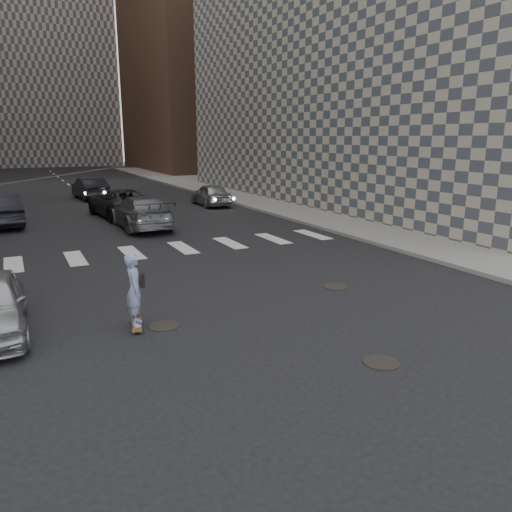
{
  "coord_description": "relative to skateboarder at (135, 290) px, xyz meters",
  "views": [
    {
      "loc": [
        -4.86,
        -9.34,
        4.22
      ],
      "look_at": [
        0.54,
        1.6,
        1.3
      ],
      "focal_mm": 35.0,
      "sensor_mm": 36.0,
      "label": 1
    }
  ],
  "objects": [
    {
      "name": "ground",
      "position": [
        2.58,
        -1.35,
        -0.91
      ],
      "size": [
        160.0,
        160.0,
        0.0
      ],
      "primitive_type": "plane",
      "color": "black",
      "rests_on": "ground"
    },
    {
      "name": "sidewalk_right",
      "position": [
        17.08,
        18.65,
        -0.84
      ],
      "size": [
        13.0,
        80.0,
        0.15
      ],
      "primitive_type": "cube",
      "color": "gray",
      "rests_on": "ground"
    },
    {
      "name": "building_right",
      "position": [
        21.07,
        17.14,
        10.07
      ],
      "size": [
        15.0,
        33.0,
        22.0
      ],
      "color": "#ADA08E",
      "rests_on": "ground"
    },
    {
      "name": "tower_right",
      "position": [
        22.58,
        53.65,
        17.09
      ],
      "size": [
        18.0,
        24.0,
        36.0
      ],
      "primitive_type": "cube",
      "color": "brown",
      "rests_on": "ground"
    },
    {
      "name": "manhole_a",
      "position": [
        3.78,
        -3.85,
        -0.9
      ],
      "size": [
        0.7,
        0.7,
        0.02
      ],
      "primitive_type": "cylinder",
      "color": "black",
      "rests_on": "ground"
    },
    {
      "name": "manhole_b",
      "position": [
        0.58,
        -0.15,
        -0.9
      ],
      "size": [
        0.7,
        0.7,
        0.02
      ],
      "primitive_type": "cylinder",
      "color": "black",
      "rests_on": "ground"
    },
    {
      "name": "manhole_c",
      "position": [
        5.88,
        0.65,
        -0.9
      ],
      "size": [
        0.7,
        0.7,
        0.02
      ],
      "primitive_type": "cylinder",
      "color": "black",
      "rests_on": "ground"
    },
    {
      "name": "skateboarder",
      "position": [
        0.0,
        0.0,
        0.0
      ],
      "size": [
        0.52,
        0.9,
        1.74
      ],
      "rotation": [
        0.0,
        0.0,
        -0.22
      ],
      "color": "brown",
      "rests_on": "ground"
    },
    {
      "name": "traffic_car_a",
      "position": [
        -2.78,
        16.13,
        -0.13
      ],
      "size": [
        2.09,
        4.89,
        1.57
      ],
      "primitive_type": "imported",
      "rotation": [
        0.0,
        0.0,
        3.24
      ],
      "color": "black",
      "rests_on": "ground"
    },
    {
      "name": "traffic_car_b",
      "position": [
        3.2,
        12.65,
        -0.14
      ],
      "size": [
        2.22,
        5.33,
        1.54
      ],
      "primitive_type": "imported",
      "rotation": [
        0.0,
        0.0,
        3.15
      ],
      "color": "slate",
      "rests_on": "ground"
    },
    {
      "name": "traffic_car_c",
      "position": [
        3.05,
        16.65,
        -0.17
      ],
      "size": [
        3.07,
        5.59,
        1.48
      ],
      "primitive_type": "imported",
      "rotation": [
        0.0,
        0.0,
        3.26
      ],
      "color": "black",
      "rests_on": "ground"
    },
    {
      "name": "traffic_car_d",
      "position": [
        9.05,
        18.65,
        -0.22
      ],
      "size": [
        1.79,
        4.13,
        1.39
      ],
      "primitive_type": "imported",
      "rotation": [
        0.0,
        0.0,
        3.1
      ],
      "color": "#A4A7AB",
      "rests_on": "ground"
    },
    {
      "name": "traffic_car_e",
      "position": [
        2.74,
        25.47,
        -0.16
      ],
      "size": [
        2.01,
        4.7,
        1.51
      ],
      "primitive_type": "imported",
      "rotation": [
        0.0,
        0.0,
        3.23
      ],
      "color": "black",
      "rests_on": "ground"
    }
  ]
}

